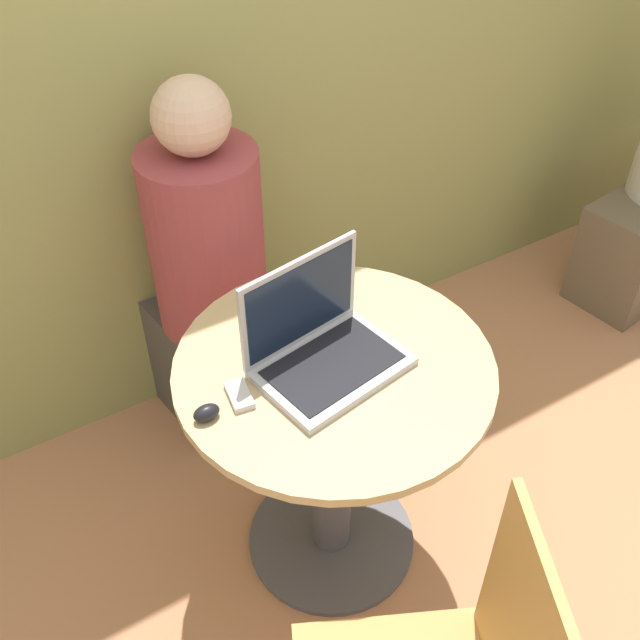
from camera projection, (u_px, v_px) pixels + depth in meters
ground_plane at (331, 539)px, 2.20m from camera, size 12.00×12.00×0.00m
back_wall at (162, 3)px, 1.88m from camera, size 7.00×0.05×2.60m
round_table at (333, 432)px, 1.88m from camera, size 0.75×0.75×0.73m
laptop at (321, 344)px, 1.69m from camera, size 0.36×0.28×0.25m
cell_phone at (239, 395)px, 1.64m from camera, size 0.06×0.09×0.02m
computer_mouse at (207, 413)px, 1.58m from camera, size 0.06×0.04×0.04m
person_seated at (204, 290)px, 2.29m from camera, size 0.37×0.53×1.19m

